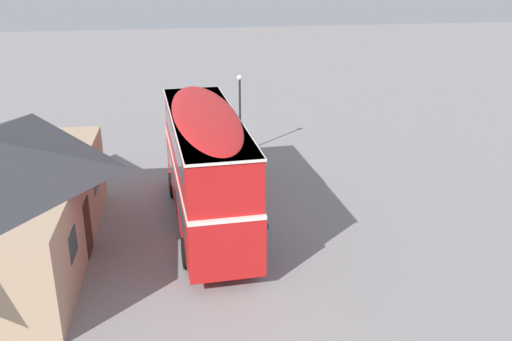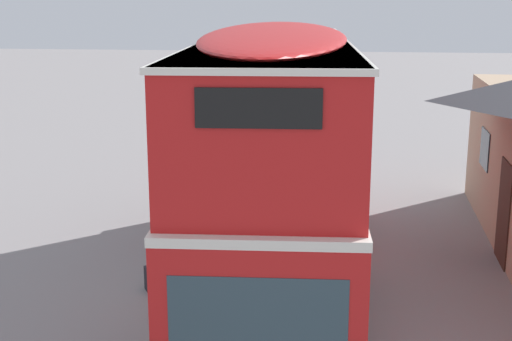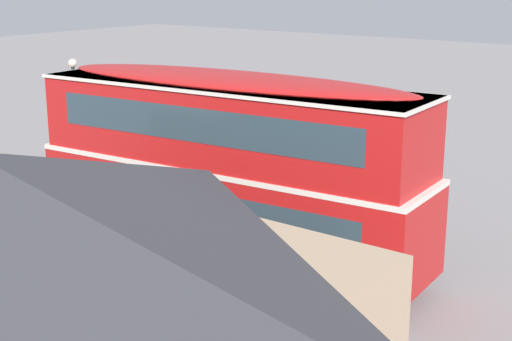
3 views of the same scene
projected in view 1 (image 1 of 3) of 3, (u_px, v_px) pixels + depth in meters
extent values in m
plane|color=gray|center=(222.00, 215.00, 24.10)|extent=(120.00, 120.00, 0.00)
cylinder|color=black|center=(173.00, 185.00, 25.75)|extent=(1.11, 0.34, 1.10)
cylinder|color=black|center=(225.00, 181.00, 26.21)|extent=(1.11, 0.34, 1.10)
cylinder|color=black|center=(186.00, 253.00, 20.00)|extent=(1.11, 0.34, 1.10)
cylinder|color=black|center=(253.00, 246.00, 20.46)|extent=(1.11, 0.34, 1.10)
cube|color=red|center=(207.00, 190.00, 22.75)|extent=(10.31, 3.08, 2.10)
cube|color=white|center=(206.00, 165.00, 22.36)|extent=(10.34, 3.10, 0.12)
cube|color=red|center=(206.00, 141.00, 22.00)|extent=(10.01, 3.01, 1.90)
ellipsoid|color=red|center=(205.00, 115.00, 21.63)|extent=(9.80, 2.95, 0.36)
cube|color=#2D424C|center=(193.00, 144.00, 27.28)|extent=(0.18, 2.05, 0.90)
cube|color=black|center=(191.00, 97.00, 26.31)|extent=(0.14, 1.38, 0.44)
cube|color=#2D424C|center=(239.00, 182.00, 22.70)|extent=(7.94, 0.49, 0.76)
cube|color=#2D424C|center=(237.00, 135.00, 22.18)|extent=(8.34, 0.52, 0.80)
cube|color=#2D424C|center=(176.00, 188.00, 22.22)|extent=(7.94, 0.49, 0.76)
cube|color=#2D424C|center=(174.00, 139.00, 21.71)|extent=(8.34, 0.52, 0.80)
cube|color=white|center=(205.00, 118.00, 21.67)|extent=(10.11, 3.10, 0.08)
torus|color=black|center=(255.00, 214.00, 23.44)|extent=(0.68, 0.13, 0.68)
torus|color=black|center=(257.00, 225.00, 22.50)|extent=(0.68, 0.13, 0.68)
cylinder|color=#B2B2B7|center=(255.00, 214.00, 23.44)|extent=(0.06, 0.10, 0.05)
cylinder|color=#B2B2B7|center=(257.00, 225.00, 22.50)|extent=(0.06, 0.10, 0.05)
cylinder|color=black|center=(255.00, 210.00, 23.08)|extent=(0.46, 0.07, 0.73)
cylinder|color=black|center=(255.00, 204.00, 22.90)|extent=(0.58, 0.08, 0.12)
cylinder|color=black|center=(256.00, 214.00, 22.83)|extent=(0.18, 0.05, 0.63)
cylinder|color=black|center=(256.00, 223.00, 22.75)|extent=(0.53, 0.07, 0.09)
cylinder|color=black|center=(256.00, 216.00, 22.57)|extent=(0.41, 0.06, 0.58)
cylinder|color=black|center=(255.00, 207.00, 23.30)|extent=(0.09, 0.04, 0.65)
cylinder|color=black|center=(255.00, 199.00, 23.13)|extent=(0.06, 0.46, 0.03)
ellipsoid|color=black|center=(256.00, 207.00, 22.62)|extent=(0.27, 0.12, 0.06)
cube|color=#2D609E|center=(261.00, 224.00, 22.52)|extent=(0.29, 0.16, 0.32)
cylinder|color=silver|center=(255.00, 210.00, 23.08)|extent=(0.07, 0.07, 0.18)
cube|color=black|center=(259.00, 210.00, 24.04)|extent=(0.38, 0.41, 0.45)
ellipsoid|color=black|center=(259.00, 205.00, 23.95)|extent=(0.36, 0.39, 0.10)
cube|color=black|center=(257.00, 210.00, 24.16)|extent=(0.15, 0.22, 0.16)
cylinder|color=black|center=(259.00, 212.00, 23.89)|extent=(0.05, 0.05, 0.36)
cylinder|color=black|center=(262.00, 210.00, 23.99)|extent=(0.05, 0.05, 0.36)
cylinder|color=#338CBF|center=(268.00, 226.00, 22.92)|extent=(0.08, 0.08, 0.18)
cylinder|color=black|center=(268.00, 224.00, 22.88)|extent=(0.05, 0.05, 0.03)
cube|color=#3D2319|center=(88.00, 227.00, 20.76)|extent=(1.10, 0.07, 2.10)
cube|color=#2D424C|center=(73.00, 244.00, 18.03)|extent=(1.10, 0.07, 0.90)
cube|color=#2D424C|center=(96.00, 180.00, 22.95)|extent=(1.10, 0.07, 0.90)
cylinder|color=black|center=(240.00, 117.00, 30.64)|extent=(0.11, 0.11, 4.06)
sphere|color=#F2E5BF|center=(240.00, 78.00, 29.85)|extent=(0.28, 0.28, 0.28)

